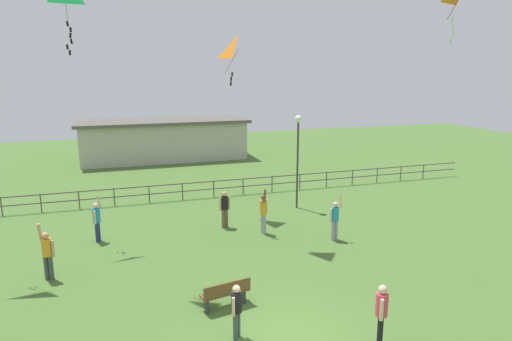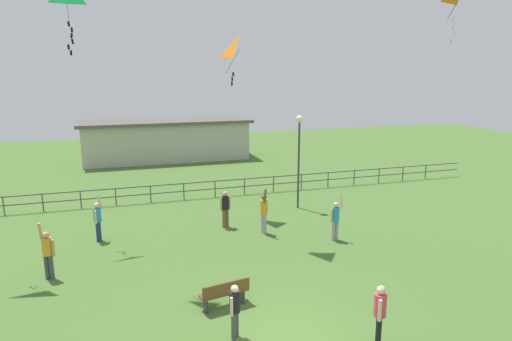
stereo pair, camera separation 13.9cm
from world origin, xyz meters
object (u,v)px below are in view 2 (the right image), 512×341
park_bench (225,293)px  person_2 (235,308)px  person_4 (336,218)px  person_5 (264,211)px  lamppost (299,142)px  person_0 (98,218)px  person_6 (47,251)px  kite_4 (239,50)px  person_1 (380,312)px  person_3 (225,207)px

park_bench → person_2: bearing=-94.5°
person_4 → person_5: size_ratio=0.95×
person_4 → lamppost: bearing=86.4°
person_0 → person_4: (9.40, -2.90, -0.01)m
person_5 → park_bench: bearing=-119.3°
person_6 → kite_4: kite_4 is taller
park_bench → kite_4: bearing=71.4°
lamppost → person_6: (-11.21, -4.88, -2.45)m
person_1 → person_5: size_ratio=0.82×
person_5 → person_6: bearing=-167.3°
lamppost → person_0: 10.15m
lamppost → person_5: lamppost is taller
person_6 → person_0: bearing=64.2°
person_0 → person_2: person_0 is taller
park_bench → person_5: person_5 is taller
person_1 → person_3: size_ratio=0.99×
person_1 → person_2: (-3.41, 1.45, -0.09)m
person_2 → person_6: (-5.10, 5.28, 0.12)m
person_1 → person_2: 3.70m
person_2 → person_3: bearing=77.7°
person_3 → person_5: 1.88m
park_bench → person_4: size_ratio=0.80×
person_1 → person_6: person_6 is taller
lamppost → person_3: bearing=-157.8°
lamppost → person_5: bearing=-133.8°
lamppost → person_6: lamppost is taller
person_5 → person_1: bearing=-88.9°
lamppost → park_bench: lamppost is taller
person_2 → person_6: person_6 is taller
person_5 → person_0: bearing=169.5°
person_1 → lamppost: bearing=76.9°
kite_4 → person_5: bearing=-89.9°
lamppost → park_bench: (-5.98, -8.53, -2.98)m
person_4 → kite_4: size_ratio=0.84×
person_4 → person_6: bearing=-178.8°
lamppost → person_3: (-4.27, -1.74, -2.47)m
lamppost → kite_4: kite_4 is taller
park_bench → person_0: (-3.71, 6.79, 0.51)m
lamppost → person_4: lamppost is taller
park_bench → person_6: 6.40m
person_0 → person_4: person_0 is taller
person_5 → kite_4: bearing=90.1°
lamppost → person_2: 12.13m
person_1 → kite_4: size_ratio=0.73×
person_2 → person_5: size_ratio=0.74×
park_bench → person_1: person_1 is taller
person_2 → kite_4: kite_4 is taller
person_5 → kite_4: 7.82m
person_0 → person_3: (5.42, -0.00, -0.01)m
person_5 → person_6: 8.54m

